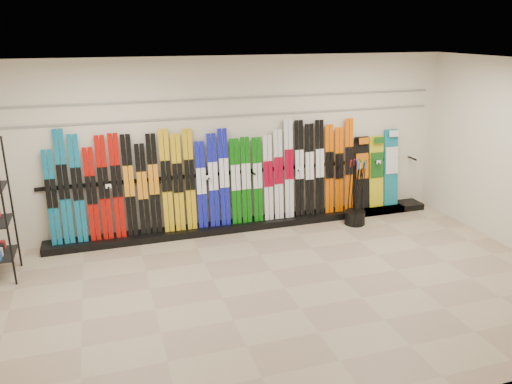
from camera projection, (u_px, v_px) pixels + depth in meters
name	position (u px, v px, depth m)	size (l,w,h in m)	color
floor	(285.00, 288.00, 6.90)	(8.00, 8.00, 0.00)	#9F856D
back_wall	(235.00, 144.00, 8.69)	(8.00, 8.00, 0.00)	beige
ceiling	(289.00, 65.00, 5.96)	(8.00, 8.00, 0.00)	silver
ski_rack_base	(251.00, 224.00, 9.01)	(8.00, 0.40, 0.12)	black
skis	(213.00, 180.00, 8.57)	(5.38, 0.21, 1.84)	#0E6285
snowboards	(377.00, 171.00, 9.58)	(0.94, 0.23, 1.47)	black
pole_bin	(355.00, 218.00, 9.13)	(0.37, 0.37, 0.25)	black
ski_poles	(357.00, 192.00, 8.98)	(0.30, 0.38, 1.18)	black
slatwall_rail_0	(235.00, 116.00, 8.52)	(7.60, 0.02, 0.03)	gray
slatwall_rail_1	(235.00, 98.00, 8.42)	(7.60, 0.02, 0.03)	gray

